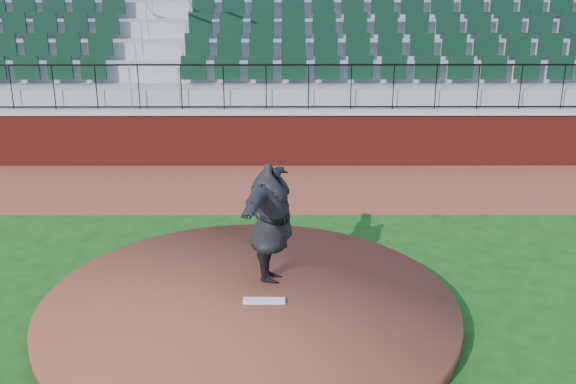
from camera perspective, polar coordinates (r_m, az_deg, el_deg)
The scene contains 10 objects.
ground at distance 10.58m, azimuth 0.02°, elevation -9.43°, with size 90.00×90.00×0.00m, color #154915.
warning_track at distance 15.52m, azimuth -0.04°, elevation 0.41°, with size 34.00×3.20×0.01m, color brown.
field_wall at distance 16.86m, azimuth -0.05°, elevation 4.13°, with size 34.00×0.35×1.20m, color maroon.
wall_cap at distance 16.70m, azimuth -0.05°, elevation 6.28°, with size 34.00×0.45×0.10m, color #B7B7B7.
wall_railing at distance 16.57m, azimuth -0.05°, elevation 8.13°, with size 34.00×0.05×1.00m, color black, non-canonical shape.
seating_stands at distance 19.17m, azimuth -0.07°, elevation 11.26°, with size 34.00×5.10×4.60m, color gray, non-canonical shape.
concourse_wall at distance 21.89m, azimuth -0.08°, elevation 13.53°, with size 34.00×0.50×5.50m, color maroon.
pitchers_mound at distance 10.38m, azimuth -3.07°, elevation -9.30°, with size 5.83×5.83×0.25m, color brown.
pitching_rubber at distance 10.36m, azimuth -1.87°, elevation -8.42°, with size 0.59×0.15×0.04m, color white.
pitcher at distance 10.61m, azimuth -1.31°, elevation -2.42°, with size 2.22×0.60×1.81m, color black.
Camera 1 is at (-0.03, -9.23, 5.19)m, focal length 45.88 mm.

